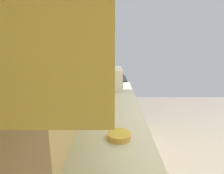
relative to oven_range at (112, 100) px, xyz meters
name	(u,v)px	position (x,y,z in m)	size (l,w,h in m)	color
wall_back	(77,74)	(-1.78, 0.36, 0.87)	(4.46, 0.12, 2.70)	#EACC80
counter_run	(113,169)	(-2.12, -0.01, -0.02)	(3.65, 0.65, 0.93)	#F4E07D
upper_cabinets	(93,20)	(-2.12, 0.15, 1.37)	(2.55, 0.31, 0.61)	#EFE17C
oven_range	(112,100)	(0.00, 0.00, 0.00)	(0.61, 0.62, 1.11)	black
microwave	(111,79)	(-0.80, 0.01, 0.62)	(0.48, 0.36, 0.33)	white
bowl	(119,135)	(-2.35, -0.06, 0.47)	(0.19, 0.19, 0.05)	gold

